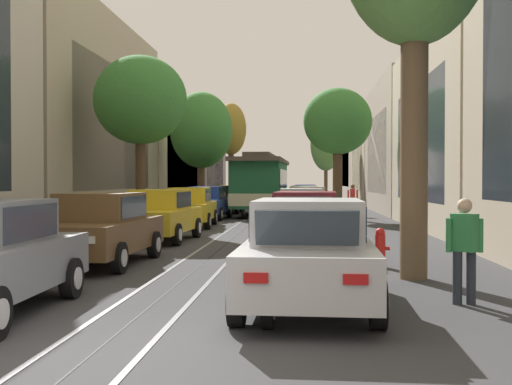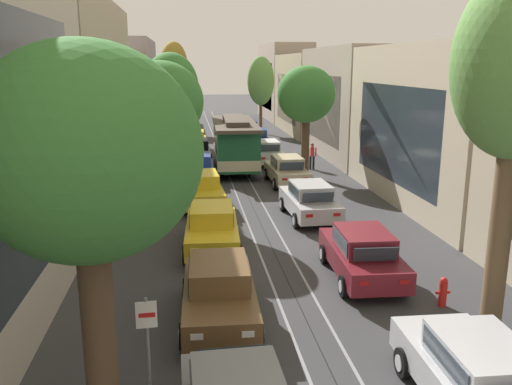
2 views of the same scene
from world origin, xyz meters
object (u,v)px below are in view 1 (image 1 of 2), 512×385
at_px(pedestrian_on_left_pavement, 353,198).
at_px(pedestrian_on_right_pavement, 464,245).
at_px(fire_hydrant, 380,247).
at_px(cable_car_trolley, 261,184).
at_px(parked_car_maroon_second_right, 306,223).
at_px(parked_car_navy_far_right, 305,195).
at_px(street_tree_kerb_left_mid, 201,131).
at_px(parked_car_beige_fourth_right, 308,204).
at_px(parked_car_yellow_far_left, 232,197).
at_px(parked_car_silver_near_right, 308,253).
at_px(parked_car_yellow_fourth_left, 189,207).
at_px(parked_car_blue_sixth_right, 305,197).
at_px(street_tree_kerb_left_fourth, 231,130).
at_px(street_tree_kerb_left_second, 140,101).
at_px(parked_car_white_fifth_right, 303,200).
at_px(parked_car_yellow_mid_left, 160,215).
at_px(parked_car_brown_second_left, 100,228).
at_px(street_tree_kerb_right_second, 338,123).
at_px(parked_car_blue_fifth_left, 207,203).
at_px(motorcycle_with_rider, 274,270).
at_px(street_tree_kerb_right_mid, 326,143).
at_px(parked_car_black_sixth_left, 224,199).
at_px(parked_car_silver_mid_right, 301,210).

distance_m(pedestrian_on_left_pavement, pedestrian_on_right_pavement, 23.68).
bearing_deg(pedestrian_on_left_pavement, fire_hydrant, -92.75).
bearing_deg(cable_car_trolley, parked_car_maroon_second_right, -82.62).
bearing_deg(parked_car_navy_far_right, street_tree_kerb_left_mid, -122.65).
distance_m(parked_car_beige_fourth_right, pedestrian_on_left_pavement, 4.66).
xyz_separation_m(parked_car_yellow_far_left, street_tree_kerb_left_mid, (-1.51, -3.07, 4.12)).
height_order(parked_car_navy_far_right, street_tree_kerb_left_mid, street_tree_kerb_left_mid).
bearing_deg(parked_car_silver_near_right, parked_car_yellow_far_left, 98.41).
bearing_deg(parked_car_yellow_far_left, parked_car_yellow_fourth_left, -89.63).
distance_m(parked_car_blue_sixth_right, street_tree_kerb_left_fourth, 15.22).
bearing_deg(parked_car_maroon_second_right, pedestrian_on_right_pavement, -69.61).
distance_m(parked_car_navy_far_right, street_tree_kerb_left_second, 25.42).
bearing_deg(parked_car_white_fifth_right, parked_car_yellow_mid_left, -105.09).
distance_m(parked_car_brown_second_left, street_tree_kerb_right_second, 19.13).
xyz_separation_m(parked_car_blue_fifth_left, motorcycle_with_rider, (4.27, -21.99, -0.15)).
height_order(street_tree_kerb_left_mid, street_tree_kerb_right_mid, street_tree_kerb_left_mid).
bearing_deg(parked_car_beige_fourth_right, cable_car_trolley, 119.10).
height_order(parked_car_black_sixth_left, fire_hydrant, parked_car_black_sixth_left).
relative_size(parked_car_blue_fifth_left, street_tree_kerb_left_mid, 0.61).
bearing_deg(motorcycle_with_rider, pedestrian_on_left_pavement, 83.14).
distance_m(parked_car_yellow_fourth_left, parked_car_yellow_far_left, 16.09).
distance_m(street_tree_kerb_left_fourth, cable_car_trolley, 21.93).
xyz_separation_m(parked_car_beige_fourth_right, parked_car_navy_far_right, (-0.04, 18.86, 0.00)).
relative_size(parked_car_brown_second_left, parked_car_maroon_second_right, 1.00).
bearing_deg(parked_car_yellow_fourth_left, street_tree_kerb_right_second, 44.43).
distance_m(parked_car_blue_sixth_right, street_tree_kerb_left_mid, 8.46).
distance_m(parked_car_black_sixth_left, parked_car_silver_near_right, 27.68).
height_order(parked_car_yellow_fourth_left, parked_car_navy_far_right, same).
xyz_separation_m(parked_car_beige_fourth_right, pedestrian_on_left_pavement, (2.38, 4.00, 0.15)).
bearing_deg(parked_car_silver_mid_right, parked_car_silver_near_right, -89.44).
bearing_deg(parked_car_silver_near_right, pedestrian_on_right_pavement, 10.16).
height_order(parked_car_blue_sixth_right, parked_car_navy_far_right, same).
bearing_deg(parked_car_maroon_second_right, parked_car_brown_second_left, -153.95).
bearing_deg(parked_car_silver_near_right, parked_car_silver_mid_right, 90.56).
height_order(parked_car_yellow_fourth_left, street_tree_kerb_right_second, street_tree_kerb_right_second).
bearing_deg(parked_car_silver_near_right, street_tree_kerb_left_second, 113.19).
height_order(parked_car_yellow_mid_left, parked_car_blue_fifth_left, same).
height_order(street_tree_kerb_left_second, cable_car_trolley, street_tree_kerb_left_second).
distance_m(parked_car_yellow_far_left, cable_car_trolley, 8.02).
height_order(parked_car_blue_fifth_left, pedestrian_on_right_pavement, pedestrian_on_right_pavement).
distance_m(parked_car_maroon_second_right, pedestrian_on_left_pavement, 17.58).
bearing_deg(parked_car_silver_mid_right, motorcycle_with_rider, -91.36).
bearing_deg(parked_car_silver_near_right, pedestrian_on_left_pavement, 84.04).
bearing_deg(street_tree_kerb_left_fourth, street_tree_kerb_left_second, -89.97).
bearing_deg(parked_car_blue_sixth_right, parked_car_silver_near_right, -90.11).
relative_size(street_tree_kerb_left_second, street_tree_kerb_right_second, 1.04).
relative_size(parked_car_beige_fourth_right, motorcycle_with_rider, 2.21).
relative_size(street_tree_kerb_left_second, street_tree_kerb_right_mid, 0.92).
bearing_deg(pedestrian_on_right_pavement, street_tree_kerb_left_mid, 106.69).
bearing_deg(parked_car_yellow_fourth_left, parked_car_black_sixth_left, 90.11).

